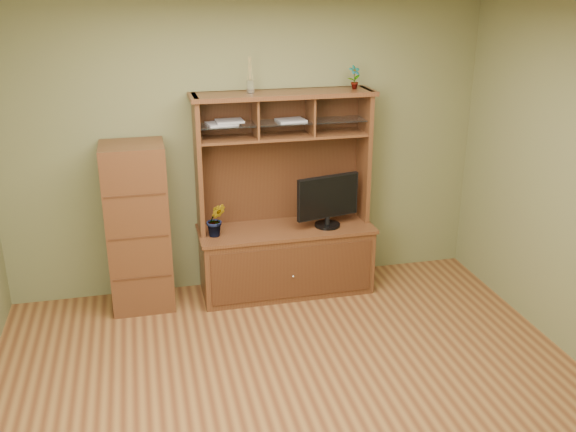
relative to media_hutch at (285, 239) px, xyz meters
name	(u,v)px	position (x,y,z in m)	size (l,w,h in m)	color
room	(301,225)	(-0.30, -1.73, 0.83)	(4.54, 4.04, 2.74)	brown
media_hutch	(285,239)	(0.00, 0.00, 0.00)	(1.66, 0.61, 1.90)	#492515
monitor	(328,200)	(0.39, -0.08, 0.39)	(0.62, 0.24, 0.49)	black
orchid_plant	(216,220)	(-0.66, -0.08, 0.29)	(0.17, 0.14, 0.32)	#28551D
top_plant	(354,77)	(0.66, 0.08, 1.48)	(0.11, 0.08, 0.21)	#2D6122
reed_diffuser	(250,79)	(-0.29, 0.08, 1.50)	(0.06, 0.06, 0.32)	silver
magazines	(247,122)	(-0.33, 0.08, 1.13)	(0.91, 0.24, 0.04)	#9E9EA3
side_cabinet	(138,227)	(-1.35, 0.01, 0.24)	(0.54, 0.50, 1.52)	#492515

